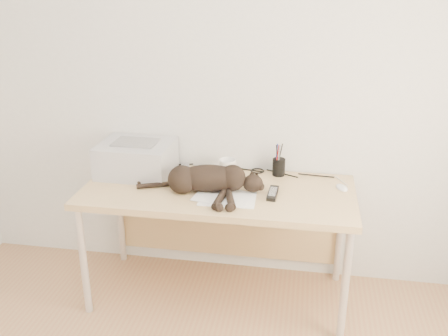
% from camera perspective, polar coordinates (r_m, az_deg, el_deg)
% --- Properties ---
extents(wall_back, '(3.50, 0.00, 3.50)m').
position_cam_1_polar(wall_back, '(3.11, 0.48, 9.77)').
color(wall_back, silver).
rests_on(wall_back, floor).
extents(desk, '(1.60, 0.70, 0.74)m').
position_cam_1_polar(desk, '(3.07, -0.38, -4.04)').
color(desk, tan).
rests_on(desk, floor).
extents(printer, '(0.45, 0.39, 0.21)m').
position_cam_1_polar(printer, '(3.18, -9.95, 1.14)').
color(printer, '#B5B5BA').
rests_on(printer, desk).
extents(papers, '(0.37, 0.27, 0.01)m').
position_cam_1_polar(papers, '(2.82, 0.15, -3.39)').
color(papers, white).
rests_on(papers, desk).
extents(cat, '(0.76, 0.35, 0.17)m').
position_cam_1_polar(cat, '(2.88, -2.13, -1.38)').
color(cat, black).
rests_on(cat, desk).
extents(mug, '(0.14, 0.14, 0.10)m').
position_cam_1_polar(mug, '(3.13, 0.40, 0.10)').
color(mug, white).
rests_on(mug, desk).
extents(pen_cup, '(0.08, 0.08, 0.20)m').
position_cam_1_polar(pen_cup, '(3.14, 6.28, 0.15)').
color(pen_cup, black).
rests_on(pen_cup, desk).
extents(remote_grey, '(0.10, 0.19, 0.02)m').
position_cam_1_polar(remote_grey, '(3.21, -4.41, -0.14)').
color(remote_grey, gray).
rests_on(remote_grey, desk).
extents(remote_black, '(0.06, 0.19, 0.02)m').
position_cam_1_polar(remote_black, '(2.87, 5.60, -2.89)').
color(remote_black, black).
rests_on(remote_black, desk).
extents(mouse, '(0.10, 0.12, 0.03)m').
position_cam_1_polar(mouse, '(3.02, 13.33, -2.01)').
color(mouse, white).
rests_on(mouse, desk).
extents(cable_tangle, '(1.36, 0.09, 0.01)m').
position_cam_1_polar(cable_tangle, '(3.22, 0.31, -0.11)').
color(cable_tangle, black).
rests_on(cable_tangle, desk).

